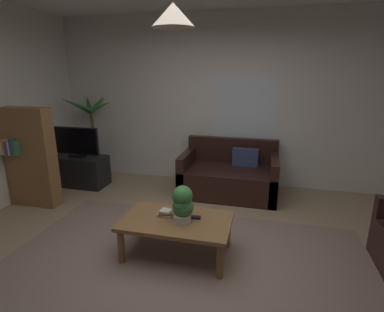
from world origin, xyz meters
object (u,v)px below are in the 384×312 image
object	(u,v)px
remote_on_table_0	(193,217)
tv_stand	(80,171)
tv	(76,142)
potted_palm_corner	(93,142)
couch_under_window	(229,177)
bookshelf_corner	(30,157)
book_on_table_2	(166,211)
book_on_table_0	(165,215)
book_on_table_1	(166,213)
coffee_table	(176,225)
potted_plant_on_table	(183,204)
pendant_lamp	(173,15)

from	to	relation	value
remote_on_table_0	tv_stand	bearing A→B (deg)	53.15
tv	potted_palm_corner	size ratio (longest dim) A/B	0.52
couch_under_window	tv_stand	distance (m)	2.49
bookshelf_corner	potted_palm_corner	bearing A→B (deg)	82.95
book_on_table_2	book_on_table_0	bearing A→B (deg)	-146.12
potted_palm_corner	remote_on_table_0	bearing A→B (deg)	-40.22
tv	bookshelf_corner	xyz separation A→B (m)	(-0.19, -0.80, -0.05)
book_on_table_1	coffee_table	bearing A→B (deg)	-23.53
coffee_table	bookshelf_corner	world-z (taller)	bookshelf_corner
coffee_table	book_on_table_2	world-z (taller)	book_on_table_2
book_on_table_0	potted_plant_on_table	world-z (taller)	potted_plant_on_table
book_on_table_0	tv_stand	distance (m)	2.51
tv_stand	bookshelf_corner	xyz separation A→B (m)	(-0.19, -0.82, 0.46)
book_on_table_0	tv_stand	xyz separation A→B (m)	(-2.02, 1.49, -0.16)
potted_plant_on_table	potted_palm_corner	distance (m)	3.05
tv	couch_under_window	bearing A→B (deg)	6.21
tv	potted_palm_corner	world-z (taller)	potted_palm_corner
book_on_table_2	pendant_lamp	bearing A→B (deg)	-20.91
book_on_table_0	book_on_table_2	world-z (taller)	book_on_table_2
couch_under_window	book_on_table_1	xyz separation A→B (m)	(-0.45, -1.73, 0.16)
tv	bookshelf_corner	world-z (taller)	bookshelf_corner
coffee_table	bookshelf_corner	xyz separation A→B (m)	(-2.34, 0.71, 0.36)
couch_under_window	coffee_table	size ratio (longest dim) A/B	1.30
book_on_table_0	tv_stand	bearing A→B (deg)	143.43
book_on_table_0	bookshelf_corner	size ratio (longest dim) A/B	0.11
couch_under_window	bookshelf_corner	world-z (taller)	bookshelf_corner
book_on_table_0	bookshelf_corner	world-z (taller)	bookshelf_corner
pendant_lamp	book_on_table_1	bearing A→B (deg)	156.47
couch_under_window	book_on_table_1	size ratio (longest dim) A/B	9.27
pendant_lamp	book_on_table_0	bearing A→B (deg)	163.75
book_on_table_1	bookshelf_corner	bearing A→B (deg)	163.49
remote_on_table_0	book_on_table_0	bearing A→B (deg)	90.87
coffee_table	tv	size ratio (longest dim) A/B	1.42
book_on_table_2	bookshelf_corner	xyz separation A→B (m)	(-2.21, 0.66, 0.24)
book_on_table_1	potted_plant_on_table	xyz separation A→B (m)	(0.20, -0.07, 0.16)
potted_plant_on_table	tv_stand	world-z (taller)	potted_plant_on_table
couch_under_window	tv	world-z (taller)	tv
tv_stand	tv	size ratio (longest dim) A/B	1.14
book_on_table_0	potted_plant_on_table	bearing A→B (deg)	-15.29
couch_under_window	book_on_table_1	bearing A→B (deg)	-104.68
couch_under_window	book_on_table_1	world-z (taller)	couch_under_window
tv_stand	pendant_lamp	bearing A→B (deg)	-35.47
remote_on_table_0	couch_under_window	bearing A→B (deg)	-9.98
couch_under_window	book_on_table_2	bearing A→B (deg)	-104.61
book_on_table_0	book_on_table_1	world-z (taller)	book_on_table_1
potted_palm_corner	potted_plant_on_table	bearing A→B (deg)	-42.51
coffee_table	tv	world-z (taller)	tv
coffee_table	book_on_table_2	xyz separation A→B (m)	(-0.13, 0.05, 0.12)
coffee_table	book_on_table_0	world-z (taller)	book_on_table_0
potted_plant_on_table	remote_on_table_0	bearing A→B (deg)	44.78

